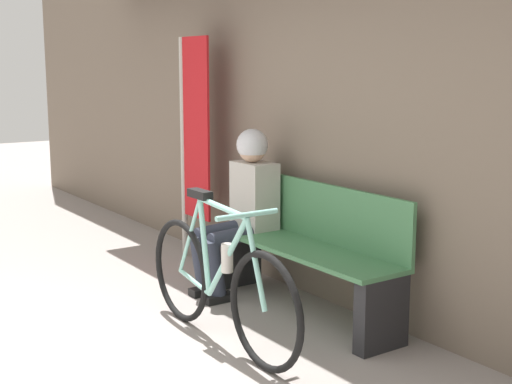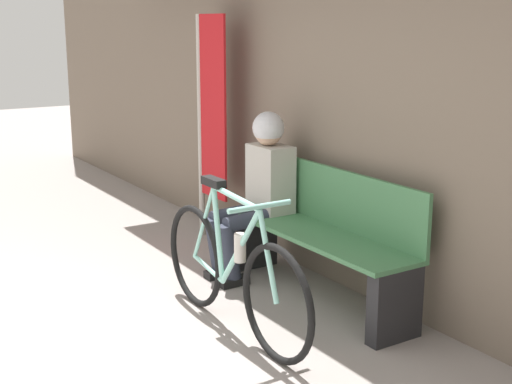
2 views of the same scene
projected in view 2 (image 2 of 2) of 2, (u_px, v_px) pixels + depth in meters
name	position (u px, v px, depth m)	size (l,w,h in m)	color
storefront_wall	(361.00, 47.00, 4.64)	(12.00, 0.56, 3.20)	#756656
park_bench_near	(322.00, 239.00, 4.76)	(1.64, 0.42, 0.87)	#477F51
bicycle	(232.00, 272.00, 4.25)	(1.63, 0.40, 0.91)	black
person_seated	(259.00, 182.00, 5.13)	(0.34, 0.60, 1.21)	#2D3342
banner_pole	(210.00, 114.00, 5.89)	(0.45, 0.05, 1.89)	#B7B2A8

